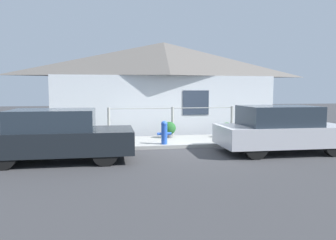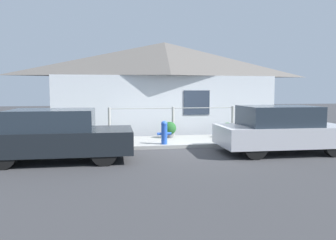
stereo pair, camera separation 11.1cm
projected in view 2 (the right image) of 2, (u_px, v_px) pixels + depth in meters
name	position (u px, v px, depth m)	size (l,w,h in m)	color
ground_plane	(185.00, 148.00, 10.54)	(60.00, 60.00, 0.00)	#38383A
sidewalk	(178.00, 141.00, 11.62)	(24.00, 2.23, 0.11)	#9E9E99
house	(165.00, 63.00, 14.11)	(9.63, 2.23, 3.93)	silver
fence	(173.00, 120.00, 12.50)	(4.90, 0.10, 1.12)	#999993
car_left	(57.00, 135.00, 8.59)	(3.85, 1.78, 1.37)	black
car_right	(281.00, 130.00, 9.73)	(3.85, 1.88, 1.41)	#B7B7BC
fire_hydrant	(164.00, 132.00, 10.64)	(0.46, 0.21, 0.77)	blue
potted_plant_near_hydrant	(170.00, 129.00, 12.04)	(0.47, 0.47, 0.60)	slate
potted_plant_by_fence	(84.00, 132.00, 11.43)	(0.46, 0.46, 0.58)	brown
potted_plant_corner	(227.00, 129.00, 12.12)	(0.44, 0.44, 0.56)	brown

